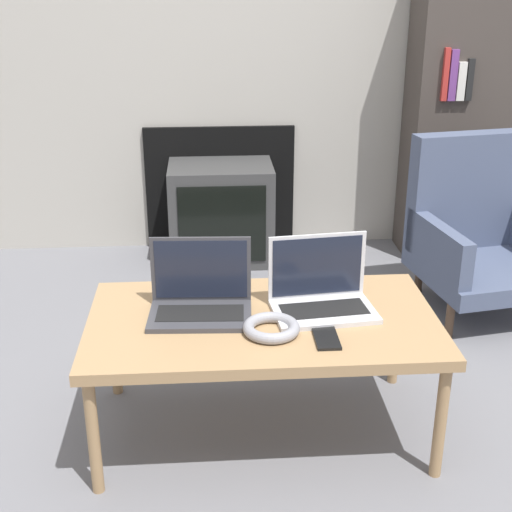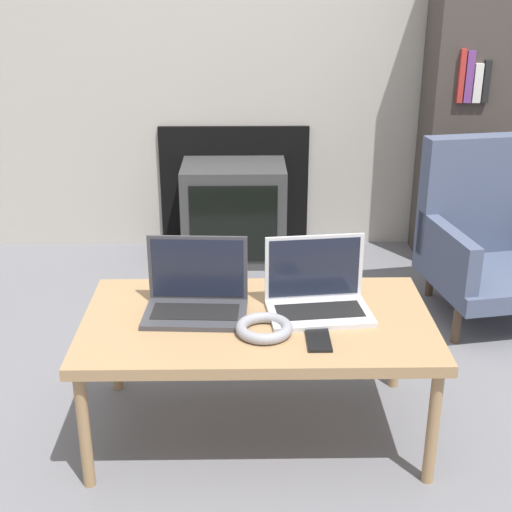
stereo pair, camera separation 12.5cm
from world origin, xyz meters
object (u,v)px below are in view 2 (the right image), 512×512
Objects in this scene: laptop_left at (196,295)px; armchair at (490,235)px; laptop_right at (317,295)px; phone at (318,340)px; tv at (234,212)px; headphones at (264,328)px.

armchair reaches higher than laptop_left.
phone is at bearing -100.58° from laptop_right.
phone is 0.26× the size of tv.
laptop_right is 2.46× the size of phone.
laptop_left is 0.26m from headphones.
laptop_left is 0.38m from laptop_right.
headphones is at bearing -86.06° from tv.
tv is (0.10, 1.47, -0.22)m from laptop_left.
laptop_left is at bearing 173.62° from laptop_right.
headphones is 0.33× the size of tv.
armchair is (1.13, -0.61, 0.10)m from tv.
tv is at bearing 89.17° from laptop_left.
laptop_left is 0.62× the size of tv.
laptop_right is 0.45× the size of armchair.
tv is at bearing 99.16° from phone.
tv reaches higher than phone.
armchair is at bearing -28.47° from tv.
armchair reaches higher than tv.
tv is (-0.27, 1.67, -0.17)m from phone.
phone is (-0.02, -0.20, -0.05)m from laptop_right.
phone is (0.16, -0.05, -0.01)m from headphones.
laptop_right is 1.21m from armchair.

